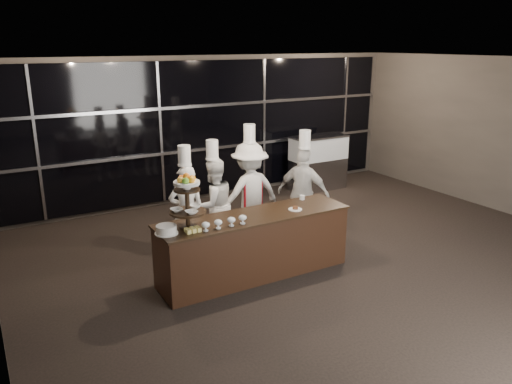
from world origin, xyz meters
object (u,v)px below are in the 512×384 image
chef_b (214,204)px  display_case (318,160)px  display_stand (187,197)px  chef_c (250,192)px  buffet_counter (254,245)px  layer_cake (166,230)px  chef_a (187,210)px  chef_d (303,193)px

chef_b → display_case: bearing=28.8°
display_stand → chef_c: (1.60, 1.19, -0.48)m
buffet_counter → layer_cake: bearing=-177.8°
display_stand → chef_c: bearing=36.8°
chef_a → chef_b: chef_b is taller
chef_b → chef_c: 0.69m
buffet_counter → chef_c: 1.39m
buffet_counter → chef_d: chef_d is taller
display_case → chef_b: (-3.56, -1.96, 0.08)m
buffet_counter → display_case: bearing=41.8°
display_stand → chef_d: (2.45, 0.85, -0.53)m
chef_a → buffet_counter: bearing=-61.7°
buffet_counter → layer_cake: 1.42m
buffet_counter → display_case: (3.47, 3.11, 0.22)m
buffet_counter → chef_b: chef_b is taller
buffet_counter → display_stand: 1.33m
chef_a → chef_d: 2.04m
display_stand → layer_cake: size_ratio=2.48×
chef_c → display_case: bearing=33.7°
chef_c → chef_d: bearing=-21.8°
display_stand → layer_cake: bearing=-171.2°
layer_cake → display_case: display_case is taller
layer_cake → chef_c: size_ratio=0.15×
buffet_counter → chef_b: 1.19m
chef_a → display_stand: bearing=-111.2°
display_case → chef_c: bearing=-146.3°
layer_cake → chef_c: (1.92, 1.24, -0.12)m
display_stand → chef_b: (0.91, 1.15, -0.57)m
display_case → chef_a: 4.53m
chef_c → chef_d: size_ratio=1.06×
buffet_counter → chef_d: 1.72m
display_stand → display_case: bearing=34.8°
chef_b → chef_a: bearing=-171.9°
display_stand → chef_b: size_ratio=0.41×
chef_a → chef_c: (1.18, 0.11, 0.08)m
display_stand → chef_d: chef_d is taller
chef_b → display_stand: bearing=-128.4°
layer_cake → chef_d: 2.92m
buffet_counter → display_case: size_ratio=2.18×
display_stand → chef_a: chef_a is taller
display_case → chef_a: (-4.05, -2.03, 0.09)m
chef_c → chef_a: bearing=-174.5°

